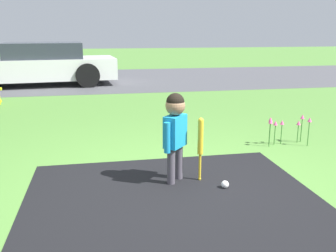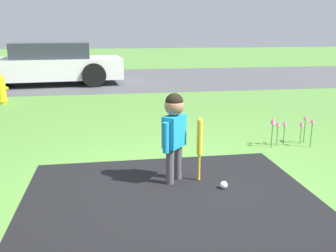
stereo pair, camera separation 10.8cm
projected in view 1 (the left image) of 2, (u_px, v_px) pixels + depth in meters
The scene contains 7 objects.
ground_plane at pixel (184, 191), 3.80m from camera, with size 60.00×60.00×0.00m, color #518438.
street_strip at pixel (122, 79), 12.42m from camera, with size 40.00×6.00×0.01m.
child at pixel (175, 125), 3.88m from camera, with size 0.28×0.31×0.96m.
baseball_bat at pixel (200, 140), 3.95m from camera, with size 0.06×0.06×0.70m.
sports_ball at pixel (225, 184), 3.85m from camera, with size 0.08×0.08×0.08m.
parked_car at pixel (38, 65), 10.89m from camera, with size 4.60×2.20×1.23m.
flower_bed at pixel (287, 123), 5.26m from camera, with size 0.61×0.27×0.41m.
Camera 1 is at (-0.82, -3.42, 1.59)m, focal length 40.00 mm.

